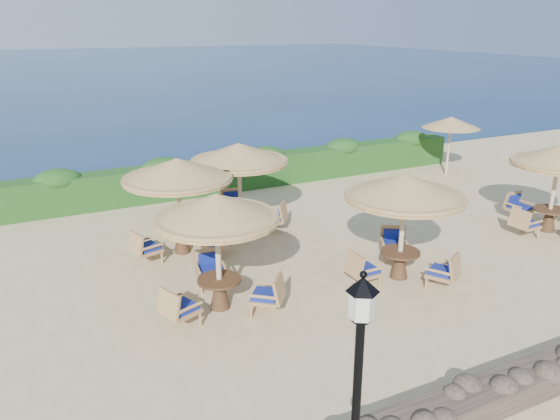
# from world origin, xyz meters

# --- Properties ---
(ground) EXTENTS (120.00, 120.00, 0.00)m
(ground) POSITION_xyz_m (0.00, 0.00, 0.00)
(ground) COLOR #D3BB86
(ground) RESTS_ON ground
(sea) EXTENTS (160.00, 160.00, 0.00)m
(sea) POSITION_xyz_m (0.00, 70.00, 0.00)
(sea) COLOR #0B214B
(sea) RESTS_ON ground
(hedge) EXTENTS (18.00, 0.90, 1.20)m
(hedge) POSITION_xyz_m (0.00, 7.20, 0.60)
(hedge) COLOR #194215
(hedge) RESTS_ON ground
(lamp_post) EXTENTS (0.44, 0.44, 3.31)m
(lamp_post) POSITION_xyz_m (-4.80, -6.80, 1.55)
(lamp_post) COLOR black
(lamp_post) RESTS_ON ground
(extra_parasol) EXTENTS (2.30, 2.30, 2.41)m
(extra_parasol) POSITION_xyz_m (7.80, 5.20, 2.17)
(extra_parasol) COLOR beige
(extra_parasol) RESTS_ON ground
(cafe_set_0) EXTENTS (2.77, 2.77, 2.65)m
(cafe_set_0) POSITION_xyz_m (-4.50, -1.12, 1.88)
(cafe_set_0) COLOR beige
(cafe_set_0) RESTS_ON ground
(cafe_set_1) EXTENTS (2.87, 2.87, 2.65)m
(cafe_set_1) POSITION_xyz_m (-0.00, -1.65, 1.93)
(cafe_set_1) COLOR beige
(cafe_set_1) RESTS_ON ground
(cafe_set_2) EXTENTS (2.83, 2.83, 2.65)m
(cafe_set_2) POSITION_xyz_m (6.05, -1.09, 1.80)
(cafe_set_2) COLOR beige
(cafe_set_2) RESTS_ON ground
(cafe_set_3) EXTENTS (2.92, 2.92, 2.65)m
(cafe_set_3) POSITION_xyz_m (-4.35, 2.26, 1.94)
(cafe_set_3) COLOR beige
(cafe_set_3) RESTS_ON ground
(cafe_set_4) EXTENTS (2.93, 2.93, 2.65)m
(cafe_set_4) POSITION_xyz_m (-2.20, 3.27, 1.94)
(cafe_set_4) COLOR beige
(cafe_set_4) RESTS_ON ground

